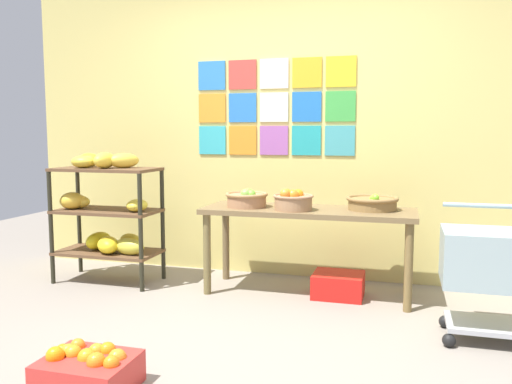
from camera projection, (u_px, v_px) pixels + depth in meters
ground at (224, 346)px, 3.11m from camera, size 9.33×9.33×0.00m
back_wall_with_art at (287, 123)px, 4.59m from camera, size 4.91×0.07×2.71m
banana_shelf_unit at (106, 210)px, 4.44m from camera, size 0.88×0.53×1.11m
display_table at (308, 220)px, 4.08m from camera, size 1.64×0.57×0.68m
fruit_basket_left at (372, 203)px, 4.01m from camera, size 0.39×0.39×0.13m
fruit_basket_centre at (293, 201)px, 3.99m from camera, size 0.31×0.31×0.17m
fruit_basket_back_right at (247, 199)px, 4.15m from camera, size 0.34×0.34×0.16m
produce_crate_under_table at (338, 285)px, 4.06m from camera, size 0.39×0.33×0.18m
orange_crate_foreground at (88, 370)px, 2.58m from camera, size 0.44×0.35×0.22m
shopping_cart at (488, 263)px, 3.15m from camera, size 0.54×0.47×0.82m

